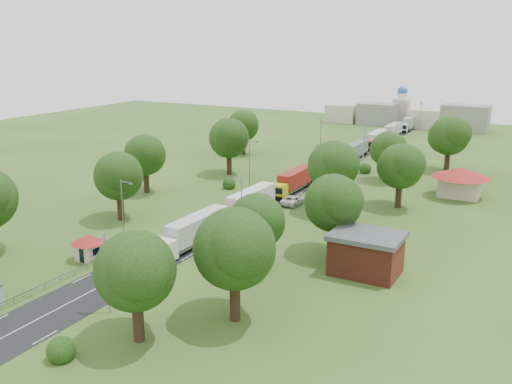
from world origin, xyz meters
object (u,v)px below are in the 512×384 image
Objects in this scene: guard_booth at (88,244)px; car_lane_mid at (153,241)px; boom_barrier at (123,261)px; car_lane_front at (121,256)px; info_sign at (341,162)px; pedestrian_near at (132,271)px; truck_0 at (194,231)px.

guard_booth is 9.11m from car_lane_mid.
boom_barrier is 2.23m from car_lane_front.
pedestrian_near is (-3.43, -61.93, -2.10)m from info_sign.
truck_0 is 8.39× the size of pedestrian_near.
guard_booth reaches higher than boom_barrier.
boom_barrier is 2.25× the size of info_sign.
boom_barrier is 3.68m from pedestrian_near.
car_lane_front is at bearing 137.60° from boom_barrier.
pedestrian_near is at bearing -93.17° from info_sign.
truck_0 reaches higher than info_sign.
car_lane_front is at bearing -118.48° from truck_0.
info_sign is at bearing -95.28° from car_lane_front.
info_sign is (6.56, 60.00, 2.11)m from boom_barrier.
pedestrian_near is (4.77, -3.43, 0.11)m from car_lane_front.
car_lane_mid is (0.00, 6.47, 0.01)m from car_lane_front.
boom_barrier is 2.10× the size of guard_booth.
info_sign is 2.28× the size of pedestrian_near.
guard_booth is at bearing 68.42° from car_lane_mid.
truck_0 reaches higher than guard_booth.
info_sign reaches higher than guard_booth.
car_lane_mid is at bearing -87.30° from car_lane_front.
truck_0 is 12.74m from pedestrian_near.
guard_booth is at bearing 167.32° from pedestrian_near.
pedestrian_near is at bearing 146.94° from car_lane_front.
truck_0 is at bearing -93.70° from info_sign.
guard_booth is at bearing -179.99° from boom_barrier.
pedestrian_near is (-0.24, -12.67, -1.32)m from truck_0.
pedestrian_near reaches higher than car_lane_mid.
car_lane_front is 5.88m from pedestrian_near.
boom_barrier is 1.99× the size of car_lane_front.
car_lane_mid reaches higher than boom_barrier.
boom_barrier is at bearing -96.24° from info_sign.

